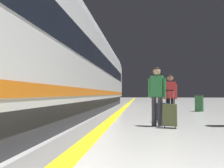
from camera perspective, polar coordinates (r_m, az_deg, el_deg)
safety_line_strip at (r=9.69m, az=1.03°, el=-8.15°), size 0.36×80.00×0.01m
tactile_edge_band at (r=9.74m, az=-1.12°, el=-8.13°), size 0.69×80.00×0.01m
high_speed_train at (r=6.53m, az=-22.99°, el=11.48°), size 2.94×34.84×4.97m
passenger_near at (r=6.53m, az=11.67°, el=-1.98°), size 0.51×0.32×1.73m
suitcase_near at (r=6.28m, az=14.89°, el=-7.81°), size 0.41×0.29×1.05m
passenger_mid at (r=7.69m, az=15.01°, el=-2.61°), size 0.48×0.28×1.60m
suitcase_mid at (r=7.52m, az=12.78°, el=-7.07°), size 0.44×0.35×0.64m
waste_bin at (r=12.71m, az=21.79°, el=-4.60°), size 0.46×0.46×0.91m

